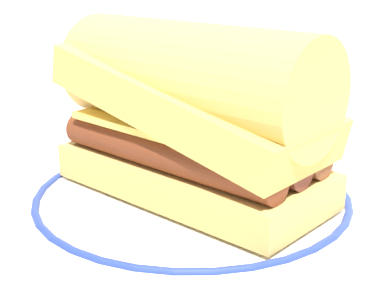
# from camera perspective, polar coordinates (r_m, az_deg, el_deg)

# --- Properties ---
(ground_plane) EXTENTS (1.50, 1.50, 0.00)m
(ground_plane) POSITION_cam_1_polar(r_m,az_deg,el_deg) (0.41, 1.71, -7.81)
(ground_plane) COLOR white
(plate) EXTENTS (0.26, 0.26, 0.01)m
(plate) POSITION_cam_1_polar(r_m,az_deg,el_deg) (0.44, 0.00, -4.56)
(plate) COLOR white
(plate) RESTS_ON ground_plane
(sausage_sandwich) EXTENTS (0.22, 0.14, 0.13)m
(sausage_sandwich) POSITION_cam_1_polar(r_m,az_deg,el_deg) (0.42, 0.00, 4.31)
(sausage_sandwich) COLOR tan
(sausage_sandwich) RESTS_ON plate
(drinking_glass) EXTENTS (0.07, 0.07, 0.11)m
(drinking_glass) POSITION_cam_1_polar(r_m,az_deg,el_deg) (0.59, 14.13, 4.76)
(drinking_glass) COLOR silver
(drinking_glass) RESTS_ON ground_plane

